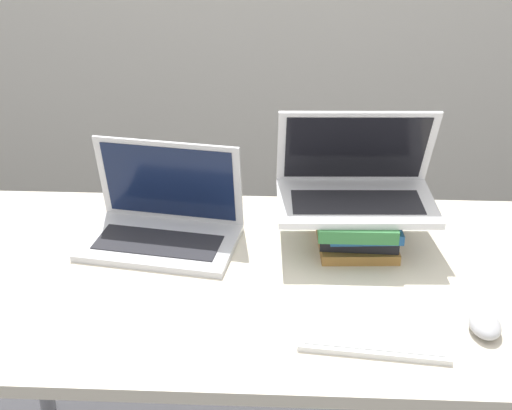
# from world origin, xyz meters

# --- Properties ---
(desk) EXTENTS (1.55, 0.79, 0.76)m
(desk) POSITION_xyz_m (0.00, 0.40, 0.69)
(desk) COLOR beige
(desk) RESTS_ON ground_plane
(laptop_left) EXTENTS (0.40, 0.29, 0.25)m
(laptop_left) POSITION_xyz_m (-0.26, 0.54, 0.81)
(laptop_left) COLOR silver
(laptop_left) RESTS_ON desk
(book_stack) EXTENTS (0.20, 0.27, 0.11)m
(book_stack) POSITION_xyz_m (0.22, 0.55, 0.82)
(book_stack) COLOR olive
(book_stack) RESTS_ON desk
(laptop_on_books) EXTENTS (0.39, 0.25, 0.23)m
(laptop_on_books) POSITION_xyz_m (0.21, 0.56, 0.92)
(laptop_on_books) COLOR silver
(laptop_on_books) RESTS_ON book_stack
(wireless_keyboard) EXTENTS (0.31, 0.14, 0.01)m
(wireless_keyboard) POSITION_xyz_m (0.23, 0.16, 0.77)
(wireless_keyboard) COLOR white
(wireless_keyboard) RESTS_ON desk
(mouse) EXTENTS (0.06, 0.10, 0.04)m
(mouse) POSITION_xyz_m (0.45, 0.20, 0.78)
(mouse) COLOR #B2B2B7
(mouse) RESTS_ON desk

